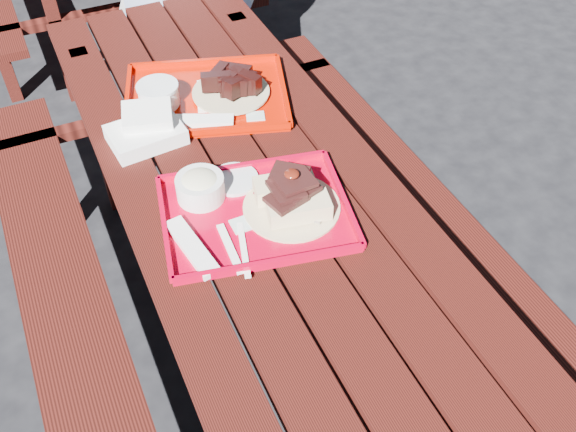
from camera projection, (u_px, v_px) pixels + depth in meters
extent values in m
plane|color=black|center=(270.00, 351.00, 2.26)|extent=(60.00, 60.00, 0.00)
cube|color=#3C100B|center=(158.00, 238.00, 1.65)|extent=(0.14, 2.40, 0.04)
cube|color=#3C100B|center=(213.00, 220.00, 1.70)|extent=(0.14, 2.40, 0.04)
cube|color=#3C100B|center=(265.00, 204.00, 1.74)|extent=(0.14, 2.40, 0.04)
cube|color=#3C100B|center=(314.00, 188.00, 1.79)|extent=(0.14, 2.40, 0.04)
cube|color=#3C100B|center=(361.00, 173.00, 1.83)|extent=(0.14, 2.40, 0.04)
cube|color=#3C100B|center=(77.00, 342.00, 1.79)|extent=(0.25, 2.40, 0.04)
cube|color=#3C100B|center=(45.00, 206.00, 2.48)|extent=(0.06, 0.06, 0.42)
cube|color=#3C100B|center=(427.00, 217.00, 2.13)|extent=(0.25, 2.40, 0.04)
cube|color=#3C100B|center=(313.00, 129.00, 2.82)|extent=(0.06, 0.06, 0.42)
cube|color=#3C100B|center=(100.00, 136.00, 2.52)|extent=(0.06, 0.06, 0.75)
cube|color=#3C100B|center=(242.00, 99.00, 2.70)|extent=(0.06, 0.06, 0.75)
cube|color=#3C100B|center=(172.00, 106.00, 2.57)|extent=(1.40, 0.06, 0.04)
cube|color=#3C100B|center=(5.00, 63.00, 3.19)|extent=(0.06, 0.06, 0.42)
cube|color=#3C100B|center=(223.00, 15.00, 3.53)|extent=(0.06, 0.06, 0.42)
cube|color=#3C100B|center=(58.00, 32.00, 3.08)|extent=(0.06, 0.06, 0.75)
cube|color=#3C100B|center=(177.00, 7.00, 3.26)|extent=(0.06, 0.06, 0.75)
cube|color=#3C100B|center=(117.00, 9.00, 3.13)|extent=(1.40, 0.06, 0.04)
cube|color=#B2001D|center=(256.00, 215.00, 1.67)|extent=(0.53, 0.45, 0.01)
cube|color=#B2001D|center=(243.00, 166.00, 1.79)|extent=(0.46, 0.11, 0.02)
cube|color=#B2001D|center=(270.00, 263.00, 1.54)|extent=(0.46, 0.11, 0.02)
cube|color=#B2001D|center=(342.00, 197.00, 1.70)|extent=(0.09, 0.36, 0.02)
cube|color=#B2001D|center=(164.00, 226.00, 1.62)|extent=(0.09, 0.36, 0.02)
cylinder|color=#CBB388|center=(292.00, 207.00, 1.68)|extent=(0.26, 0.26, 0.01)
cube|color=beige|center=(299.00, 208.00, 1.63)|extent=(0.17, 0.11, 0.05)
cube|color=beige|center=(285.00, 188.00, 1.69)|extent=(0.17, 0.11, 0.05)
ellipsoid|color=#4D140A|center=(292.00, 170.00, 1.59)|extent=(0.04, 0.04, 0.02)
cylinder|color=silver|center=(200.00, 188.00, 1.69)|extent=(0.13, 0.13, 0.06)
ellipsoid|color=#F0E9BA|center=(200.00, 183.00, 1.68)|extent=(0.11, 0.11, 0.05)
cylinder|color=silver|center=(234.00, 179.00, 1.76)|extent=(0.13, 0.13, 0.01)
cube|color=white|center=(192.00, 247.00, 1.58)|extent=(0.08, 0.22, 0.02)
cube|color=white|center=(230.00, 248.00, 1.58)|extent=(0.03, 0.17, 0.01)
cube|color=white|center=(244.00, 249.00, 1.58)|extent=(0.06, 0.18, 0.01)
cube|color=silver|center=(242.00, 225.00, 1.64)|extent=(0.05, 0.05, 0.00)
cube|color=#B71200|center=(207.00, 99.00, 2.04)|extent=(0.59, 0.51, 0.01)
cube|color=#B71200|center=(204.00, 62.00, 2.16)|extent=(0.47, 0.16, 0.02)
cube|color=#B71200|center=(208.00, 131.00, 1.90)|extent=(0.47, 0.16, 0.02)
cube|color=#B71200|center=(283.00, 89.00, 2.05)|extent=(0.13, 0.37, 0.02)
cube|color=#B71200|center=(127.00, 100.00, 2.01)|extent=(0.13, 0.37, 0.02)
cube|color=white|center=(224.00, 94.00, 2.04)|extent=(0.21, 0.21, 0.01)
cylinder|color=tan|center=(231.00, 92.00, 2.04)|extent=(0.25, 0.25, 0.01)
cylinder|color=white|center=(159.00, 96.00, 1.99)|extent=(0.12, 0.12, 0.06)
cylinder|color=silver|center=(157.00, 86.00, 1.96)|extent=(0.13, 0.13, 0.01)
cube|color=white|center=(200.00, 121.00, 1.94)|extent=(0.20, 0.13, 0.02)
cube|color=silver|center=(255.00, 116.00, 1.96)|extent=(0.07, 0.06, 0.00)
cube|color=white|center=(146.00, 135.00, 1.88)|extent=(0.22, 0.17, 0.05)
cube|color=white|center=(147.00, 116.00, 1.88)|extent=(0.17, 0.15, 0.04)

